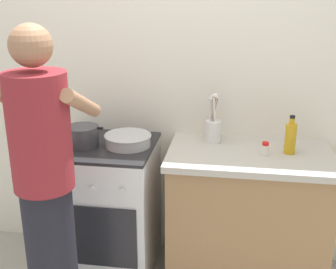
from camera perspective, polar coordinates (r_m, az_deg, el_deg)
back_wall at (r=2.91m, az=4.09°, el=6.92°), size 3.20×0.10×2.50m
countertop at (r=2.86m, az=10.22°, el=-10.74°), size 1.00×0.60×0.90m
stove_range at (r=2.96m, az=-7.69°, el=-9.55°), size 0.60×0.62×0.90m
pot at (r=2.77m, az=-11.15°, el=-0.20°), size 0.27×0.21×0.13m
mixing_bowl at (r=2.73m, az=-5.28°, el=-0.65°), size 0.30×0.30×0.08m
utensil_crock at (r=2.79m, az=5.90°, el=0.98°), size 0.10×0.10×0.32m
spice_bottle at (r=2.64m, az=12.61°, el=-1.83°), size 0.04×0.04×0.08m
oil_bottle at (r=2.68m, az=15.74°, el=-0.41°), size 0.07×0.07×0.24m
person at (r=2.30m, az=-15.66°, el=-7.45°), size 0.41×0.50×1.70m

